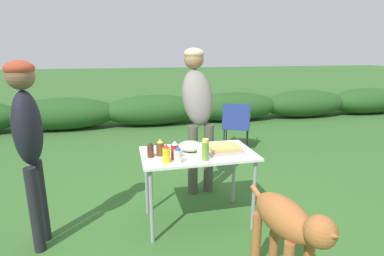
{
  "coord_description": "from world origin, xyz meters",
  "views": [
    {
      "loc": [
        -0.68,
        -2.69,
        1.7
      ],
      "look_at": [
        0.03,
        0.38,
        0.89
      ],
      "focal_mm": 28.0,
      "sensor_mm": 36.0,
      "label": 1
    }
  ],
  "objects_px": {
    "plate_stack": "(165,149)",
    "mustard_bottle": "(166,154)",
    "standing_person_in_olive_jacket": "(197,103)",
    "beer_bottle": "(160,148)",
    "relish_jar": "(205,150)",
    "folding_table": "(198,160)",
    "camp_chair_green_behind_table": "(236,123)",
    "dog": "(288,225)",
    "paper_cup_stack": "(201,151)",
    "standing_person_in_dark_puffer": "(28,133)",
    "bbq_sauce_bottle": "(151,150)",
    "mayo_bottle": "(178,155)",
    "food_tray": "(224,148)",
    "ketchup_bottle": "(175,150)",
    "mixing_bowl": "(190,146)"
  },
  "relations": [
    {
      "from": "plate_stack",
      "to": "mustard_bottle",
      "type": "relative_size",
      "value": 1.22
    },
    {
      "from": "plate_stack",
      "to": "standing_person_in_olive_jacket",
      "type": "xyz_separation_m",
      "value": [
        0.48,
        0.62,
        0.35
      ]
    },
    {
      "from": "mustard_bottle",
      "to": "beer_bottle",
      "type": "bearing_deg",
      "value": 97.59
    },
    {
      "from": "relish_jar",
      "to": "beer_bottle",
      "type": "distance_m",
      "value": 0.44
    },
    {
      "from": "folding_table",
      "to": "camp_chair_green_behind_table",
      "type": "height_order",
      "value": "camp_chair_green_behind_table"
    },
    {
      "from": "folding_table",
      "to": "dog",
      "type": "height_order",
      "value": "dog"
    },
    {
      "from": "paper_cup_stack",
      "to": "standing_person_in_dark_puffer",
      "type": "relative_size",
      "value": 0.07
    },
    {
      "from": "plate_stack",
      "to": "beer_bottle",
      "type": "height_order",
      "value": "beer_bottle"
    },
    {
      "from": "relish_jar",
      "to": "beer_bottle",
      "type": "bearing_deg",
      "value": 149.75
    },
    {
      "from": "dog",
      "to": "standing_person_in_olive_jacket",
      "type": "bearing_deg",
      "value": -90.48
    },
    {
      "from": "relish_jar",
      "to": "bbq_sauce_bottle",
      "type": "height_order",
      "value": "relish_jar"
    },
    {
      "from": "plate_stack",
      "to": "mustard_bottle",
      "type": "xyz_separation_m",
      "value": [
        -0.04,
        -0.34,
        0.07
      ]
    },
    {
      "from": "folding_table",
      "to": "mayo_bottle",
      "type": "bearing_deg",
      "value": -135.13
    },
    {
      "from": "standing_person_in_olive_jacket",
      "to": "standing_person_in_dark_puffer",
      "type": "relative_size",
      "value": 1.07
    },
    {
      "from": "food_tray",
      "to": "ketchup_bottle",
      "type": "relative_size",
      "value": 1.95
    },
    {
      "from": "mayo_bottle",
      "to": "beer_bottle",
      "type": "xyz_separation_m",
      "value": [
        -0.13,
        0.24,
        0.0
      ]
    },
    {
      "from": "standing_person_in_dark_puffer",
      "to": "dog",
      "type": "bearing_deg",
      "value": -113.96
    },
    {
      "from": "mustard_bottle",
      "to": "folding_table",
      "type": "bearing_deg",
      "value": 31.57
    },
    {
      "from": "mayo_bottle",
      "to": "camp_chair_green_behind_table",
      "type": "relative_size",
      "value": 0.19
    },
    {
      "from": "mixing_bowl",
      "to": "mustard_bottle",
      "type": "distance_m",
      "value": 0.4
    },
    {
      "from": "mustard_bottle",
      "to": "beer_bottle",
      "type": "relative_size",
      "value": 1.08
    },
    {
      "from": "folding_table",
      "to": "dog",
      "type": "distance_m",
      "value": 1.12
    },
    {
      "from": "mixing_bowl",
      "to": "ketchup_bottle",
      "type": "bearing_deg",
      "value": -134.13
    },
    {
      "from": "plate_stack",
      "to": "ketchup_bottle",
      "type": "height_order",
      "value": "ketchup_bottle"
    },
    {
      "from": "paper_cup_stack",
      "to": "standing_person_in_dark_puffer",
      "type": "bearing_deg",
      "value": 177.75
    },
    {
      "from": "folding_table",
      "to": "bbq_sauce_bottle",
      "type": "relative_size",
      "value": 7.61
    },
    {
      "from": "paper_cup_stack",
      "to": "dog",
      "type": "relative_size",
      "value": 0.13
    },
    {
      "from": "food_tray",
      "to": "plate_stack",
      "type": "distance_m",
      "value": 0.58
    },
    {
      "from": "mustard_bottle",
      "to": "standing_person_in_olive_jacket",
      "type": "bearing_deg",
      "value": 61.49
    },
    {
      "from": "plate_stack",
      "to": "relish_jar",
      "type": "xyz_separation_m",
      "value": [
        0.31,
        -0.36,
        0.08
      ]
    },
    {
      "from": "standing_person_in_dark_puffer",
      "to": "plate_stack",
      "type": "bearing_deg",
      "value": -76.23
    },
    {
      "from": "standing_person_in_olive_jacket",
      "to": "paper_cup_stack",
      "type": "bearing_deg",
      "value": -107.61
    },
    {
      "from": "folding_table",
      "to": "mixing_bowl",
      "type": "bearing_deg",
      "value": 129.34
    },
    {
      "from": "food_tray",
      "to": "standing_person_in_dark_puffer",
      "type": "xyz_separation_m",
      "value": [
        -1.72,
        -0.06,
        0.28
      ]
    },
    {
      "from": "plate_stack",
      "to": "mixing_bowl",
      "type": "distance_m",
      "value": 0.25
    },
    {
      "from": "paper_cup_stack",
      "to": "dog",
      "type": "bearing_deg",
      "value": -66.56
    },
    {
      "from": "mixing_bowl",
      "to": "camp_chair_green_behind_table",
      "type": "xyz_separation_m",
      "value": [
        1.3,
        2.07,
        -0.32
      ]
    },
    {
      "from": "food_tray",
      "to": "folding_table",
      "type": "bearing_deg",
      "value": 176.7
    },
    {
      "from": "ketchup_bottle",
      "to": "beer_bottle",
      "type": "distance_m",
      "value": 0.17
    },
    {
      "from": "mixing_bowl",
      "to": "relish_jar",
      "type": "relative_size",
      "value": 1.18
    },
    {
      "from": "food_tray",
      "to": "standing_person_in_olive_jacket",
      "type": "bearing_deg",
      "value": 95.93
    },
    {
      "from": "mustard_bottle",
      "to": "dog",
      "type": "bearing_deg",
      "value": -48.63
    },
    {
      "from": "beer_bottle",
      "to": "paper_cup_stack",
      "type": "bearing_deg",
      "value": -20.0
    },
    {
      "from": "folding_table",
      "to": "ketchup_bottle",
      "type": "distance_m",
      "value": 0.32
    },
    {
      "from": "paper_cup_stack",
      "to": "camp_chair_green_behind_table",
      "type": "bearing_deg",
      "value": 61.39
    },
    {
      "from": "food_tray",
      "to": "mixing_bowl",
      "type": "xyz_separation_m",
      "value": [
        -0.32,
        0.09,
        0.02
      ]
    },
    {
      "from": "plate_stack",
      "to": "beer_bottle",
      "type": "distance_m",
      "value": 0.16
    },
    {
      "from": "bbq_sauce_bottle",
      "to": "beer_bottle",
      "type": "distance_m",
      "value": 0.1
    },
    {
      "from": "folding_table",
      "to": "dog",
      "type": "relative_size",
      "value": 1.18
    },
    {
      "from": "mixing_bowl",
      "to": "standing_person_in_dark_puffer",
      "type": "bearing_deg",
      "value": -173.87
    }
  ]
}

